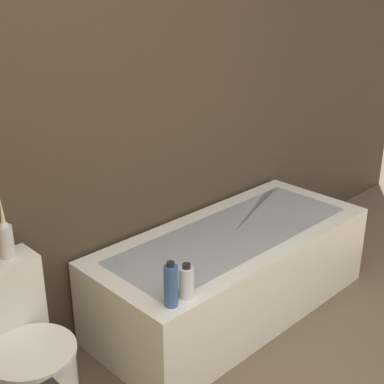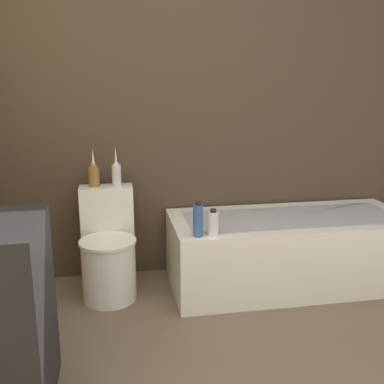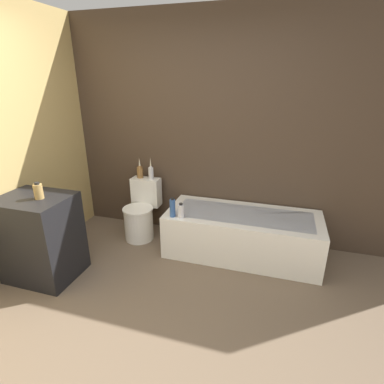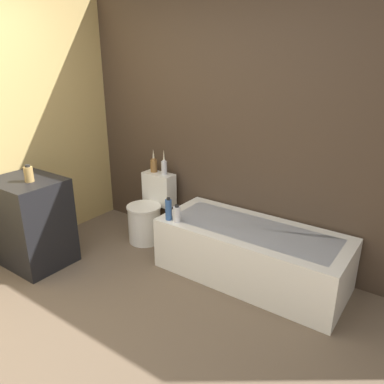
# 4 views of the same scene
# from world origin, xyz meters

# --- Properties ---
(wall_back_tiled) EXTENTS (6.40, 0.06, 2.60)m
(wall_back_tiled) POSITION_xyz_m (0.00, 2.03, 1.30)
(wall_back_tiled) COLOR #423326
(wall_back_tiled) RESTS_ON ground_plane
(bathtub) EXTENTS (1.68, 0.71, 0.49)m
(bathtub) POSITION_xyz_m (0.70, 1.62, 0.25)
(bathtub) COLOR white
(bathtub) RESTS_ON ground
(toilet) EXTENTS (0.37, 0.52, 0.71)m
(toilet) POSITION_xyz_m (-0.56, 1.67, 0.30)
(toilet) COLOR white
(toilet) RESTS_ON ground
(vase_silver) EXTENTS (0.06, 0.06, 0.27)m
(vase_silver) POSITION_xyz_m (-0.48, 1.86, 0.80)
(vase_silver) COLOR silver
(vase_silver) RESTS_ON toilet
(shampoo_bottle_tall) EXTENTS (0.06, 0.06, 0.21)m
(shampoo_bottle_tall) POSITION_xyz_m (-0.02, 1.35, 0.59)
(shampoo_bottle_tall) COLOR #335999
(shampoo_bottle_tall) RESTS_ON bathtub
(shampoo_bottle_short) EXTENTS (0.07, 0.07, 0.17)m
(shampoo_bottle_short) POSITION_xyz_m (0.08, 1.35, 0.57)
(shampoo_bottle_short) COLOR silver
(shampoo_bottle_short) RESTS_ON bathtub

